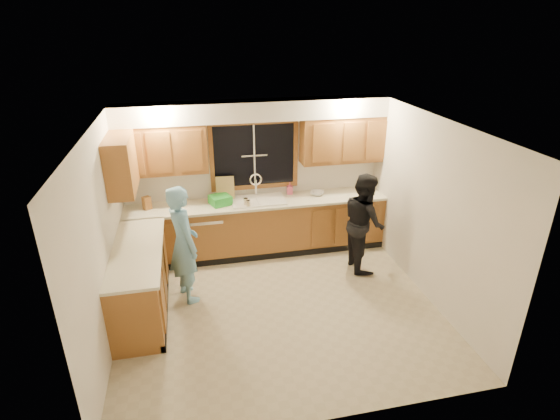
% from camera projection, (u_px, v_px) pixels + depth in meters
% --- Properties ---
extents(floor, '(4.20, 4.20, 0.00)m').
position_uv_depth(floor, '(279.00, 307.00, 5.98)').
color(floor, '#B8AB8E').
rests_on(floor, ground).
extents(ceiling, '(4.20, 4.20, 0.00)m').
position_uv_depth(ceiling, '(279.00, 126.00, 4.97)').
color(ceiling, silver).
extents(wall_back, '(4.20, 0.00, 4.20)m').
position_uv_depth(wall_back, '(255.00, 176.00, 7.18)').
color(wall_back, silver).
rests_on(wall_back, ground).
extents(wall_left, '(0.00, 3.80, 3.80)m').
position_uv_depth(wall_left, '(102.00, 241.00, 5.07)').
color(wall_left, silver).
rests_on(wall_left, ground).
extents(wall_right, '(0.00, 3.80, 3.80)m').
position_uv_depth(wall_right, '(431.00, 210.00, 5.89)').
color(wall_right, silver).
rests_on(wall_right, ground).
extents(base_cabinets_back, '(4.20, 0.60, 0.88)m').
position_uv_depth(base_cabinets_back, '(259.00, 228.00, 7.24)').
color(base_cabinets_back, '#98602C').
rests_on(base_cabinets_back, ground).
extents(base_cabinets_left, '(0.60, 1.90, 0.88)m').
position_uv_depth(base_cabinets_left, '(140.00, 281.00, 5.77)').
color(base_cabinets_left, '#98602C').
rests_on(base_cabinets_left, ground).
extents(countertop_back, '(4.20, 0.63, 0.04)m').
position_uv_depth(countertop_back, '(258.00, 203.00, 7.04)').
color(countertop_back, beige).
rests_on(countertop_back, base_cabinets_back).
extents(countertop_left, '(0.63, 1.90, 0.04)m').
position_uv_depth(countertop_left, '(137.00, 250.00, 5.59)').
color(countertop_left, beige).
rests_on(countertop_left, base_cabinets_left).
extents(upper_cabinets_left, '(1.35, 0.33, 0.75)m').
position_uv_depth(upper_cabinets_left, '(161.00, 150.00, 6.52)').
color(upper_cabinets_left, '#98602C').
rests_on(upper_cabinets_left, wall_back).
extents(upper_cabinets_right, '(1.35, 0.33, 0.75)m').
position_uv_depth(upper_cabinets_right, '(342.00, 139.00, 7.07)').
color(upper_cabinets_right, '#98602C').
rests_on(upper_cabinets_right, wall_back).
extents(upper_cabinets_return, '(0.33, 0.90, 0.75)m').
position_uv_depth(upper_cabinets_return, '(121.00, 164.00, 5.87)').
color(upper_cabinets_return, '#98602C').
rests_on(upper_cabinets_return, wall_left).
extents(soffit, '(4.20, 0.35, 0.30)m').
position_uv_depth(soffit, '(255.00, 111.00, 6.58)').
color(soffit, white).
rests_on(soffit, wall_back).
extents(window_frame, '(1.44, 0.03, 1.14)m').
position_uv_depth(window_frame, '(254.00, 155.00, 7.03)').
color(window_frame, black).
rests_on(window_frame, wall_back).
extents(sink, '(0.86, 0.52, 0.57)m').
position_uv_depth(sink, '(258.00, 204.00, 7.07)').
color(sink, white).
rests_on(sink, countertop_back).
extents(dishwasher, '(0.60, 0.56, 0.82)m').
position_uv_depth(dishwasher, '(207.00, 235.00, 7.08)').
color(dishwasher, white).
rests_on(dishwasher, floor).
extents(stove, '(0.58, 0.75, 0.90)m').
position_uv_depth(stove, '(137.00, 306.00, 5.26)').
color(stove, white).
rests_on(stove, floor).
extents(man, '(0.59, 0.71, 1.67)m').
position_uv_depth(man, '(184.00, 244.00, 5.88)').
color(man, '#74B3DB').
rests_on(man, floor).
extents(woman, '(0.60, 0.76, 1.54)m').
position_uv_depth(woman, '(364.00, 222.00, 6.67)').
color(woman, black).
rests_on(woman, floor).
extents(knife_block, '(0.14, 0.14, 0.21)m').
position_uv_depth(knife_block, '(147.00, 203.00, 6.71)').
color(knife_block, '#985E29').
rests_on(knife_block, countertop_back).
extents(cutting_board, '(0.30, 0.11, 0.39)m').
position_uv_depth(cutting_board, '(225.00, 189.00, 7.01)').
color(cutting_board, tan).
rests_on(cutting_board, countertop_back).
extents(dish_crate, '(0.38, 0.37, 0.14)m').
position_uv_depth(dish_crate, '(220.00, 200.00, 6.90)').
color(dish_crate, green).
rests_on(dish_crate, countertop_back).
extents(soap_bottle, '(0.11, 0.11, 0.21)m').
position_uv_depth(soap_bottle, '(290.00, 188.00, 7.29)').
color(soap_bottle, '#DB5377').
rests_on(soap_bottle, countertop_back).
extents(bowl, '(0.30, 0.30, 0.06)m').
position_uv_depth(bowl, '(317.00, 193.00, 7.29)').
color(bowl, silver).
rests_on(bowl, countertop_back).
extents(can_left, '(0.08, 0.08, 0.13)m').
position_uv_depth(can_left, '(246.00, 202.00, 6.84)').
color(can_left, beige).
rests_on(can_left, countertop_back).
extents(can_right, '(0.07, 0.07, 0.12)m').
position_uv_depth(can_right, '(248.00, 204.00, 6.78)').
color(can_right, beige).
rests_on(can_right, countertop_back).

